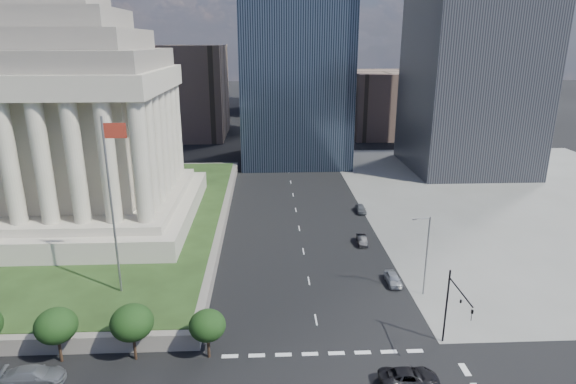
{
  "coord_description": "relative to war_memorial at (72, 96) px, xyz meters",
  "views": [
    {
      "loc": [
        -5.19,
        -25.91,
        29.21
      ],
      "look_at": [
        -3.0,
        21.74,
        14.21
      ],
      "focal_mm": 30.0,
      "sensor_mm": 36.0,
      "label": 1
    }
  ],
  "objects": [
    {
      "name": "midrise_glass",
      "position": [
        36.0,
        47.0,
        8.6
      ],
      "size": [
        26.0,
        26.0,
        60.0
      ],
      "primitive_type": "cube",
      "color": "black",
      "rests_on": "ground"
    },
    {
      "name": "ground",
      "position": [
        34.0,
        52.0,
        -21.4
      ],
      "size": [
        500.0,
        500.0,
        0.0
      ],
      "primitive_type": "plane",
      "color": "black",
      "rests_on": "ground"
    },
    {
      "name": "parked_sedan_far",
      "position": [
        45.5,
        6.23,
        -20.72
      ],
      "size": [
        1.65,
        4.0,
        1.36
      ],
      "primitive_type": "imported",
      "rotation": [
        0.0,
        0.0,
        -0.01
      ],
      "color": "#585B60",
      "rests_on": "ground"
    },
    {
      "name": "traffic_signal_ne",
      "position": [
        46.5,
        -34.3,
        -16.15
      ],
      "size": [
        0.3,
        5.74,
        8.0
      ],
      "color": "black",
      "rests_on": "ground"
    },
    {
      "name": "sidewalk_ne",
      "position": [
        80.0,
        12.0,
        -21.38
      ],
      "size": [
        68.0,
        90.0,
        0.03
      ],
      "primitive_type": "cube",
      "color": "slate",
      "rests_on": "ground"
    },
    {
      "name": "pickup_truck",
      "position": [
        41.19,
        -38.73,
        -20.66
      ],
      "size": [
        5.39,
        2.53,
        1.49
      ],
      "primitive_type": "imported",
      "rotation": [
        0.0,
        0.0,
        1.58
      ],
      "color": "black",
      "rests_on": "ground"
    },
    {
      "name": "war_memorial",
      "position": [
        0.0,
        0.0,
        0.0
      ],
      "size": [
        34.0,
        34.0,
        39.0
      ],
      "primitive_type": null,
      "color": "#B0AB94",
      "rests_on": "plaza_lawn"
    },
    {
      "name": "plaza_terrace",
      "position": [
        -11.0,
        2.0,
        -20.5
      ],
      "size": [
        66.0,
        70.0,
        1.8
      ],
      "primitive_type": "cube",
      "color": "slate",
      "rests_on": "ground"
    },
    {
      "name": "suv_grey",
      "position": [
        7.82,
        -37.0,
        -20.62
      ],
      "size": [
        5.56,
        2.59,
        1.57
      ],
      "primitive_type": "imported",
      "rotation": [
        0.0,
        0.0,
        1.64
      ],
      "color": "slate",
      "rests_on": "ground"
    },
    {
      "name": "parked_sedan_mid",
      "position": [
        43.0,
        -7.73,
        -20.77
      ],
      "size": [
        1.54,
        3.89,
        1.26
      ],
      "primitive_type": "imported",
      "rotation": [
        0.0,
        0.0,
        -0.05
      ],
      "color": "black",
      "rests_on": "ground"
    },
    {
      "name": "building_filler_ne",
      "position": [
        66.0,
        82.0,
        -11.4
      ],
      "size": [
        20.0,
        30.0,
        20.0
      ],
      "primitive_type": "cube",
      "color": "brown",
      "rests_on": "ground"
    },
    {
      "name": "flagpole",
      "position": [
        12.17,
        -24.0,
        -8.29
      ],
      "size": [
        2.52,
        0.24,
        20.0
      ],
      "color": "slate",
      "rests_on": "plaza_lawn"
    },
    {
      "name": "building_filler_nw",
      "position": [
        4.0,
        82.0,
        -7.4
      ],
      "size": [
        24.0,
        30.0,
        28.0
      ],
      "primitive_type": "cube",
      "color": "brown",
      "rests_on": "ground"
    },
    {
      "name": "street_lamp_north",
      "position": [
        47.33,
        -23.0,
        -15.74
      ],
      "size": [
        2.13,
        0.22,
        10.0
      ],
      "color": "slate",
      "rests_on": "ground"
    },
    {
      "name": "parked_sedan_near",
      "position": [
        44.5,
        -20.24,
        -20.71
      ],
      "size": [
        4.06,
        1.64,
        1.38
      ],
      "primitive_type": "imported",
      "rotation": [
        0.0,
        0.0,
        0.0
      ],
      "color": "#9C9FA4",
      "rests_on": "ground"
    },
    {
      "name": "plaza_lawn",
      "position": [
        -11.0,
        2.0,
        -19.55
      ],
      "size": [
        64.0,
        68.0,
        0.1
      ],
      "primitive_type": "cube",
      "color": "#223716",
      "rests_on": "plaza_terrace"
    }
  ]
}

